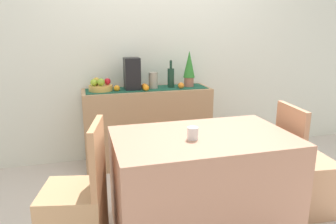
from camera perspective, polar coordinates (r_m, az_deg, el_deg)
name	(u,v)px	position (r m, az deg, el deg)	size (l,w,h in m)	color
ground_plane	(186,201)	(2.93, 3.29, -15.60)	(6.40, 6.40, 0.02)	beige
room_wall_rear	(155,39)	(3.67, -2.39, 12.88)	(6.40, 0.06, 2.70)	silver
sideboard_console	(148,126)	(3.54, -3.66, -2.53)	(1.37, 0.42, 0.84)	tan
table_runner	(147,89)	(3.44, -3.77, 4.21)	(1.29, 0.32, 0.01)	#1A4E3A
fruit_bowl	(101,88)	(3.37, -11.99, 4.26)	(0.24, 0.24, 0.06)	gold
apple_right	(107,81)	(3.37, -10.83, 5.41)	(0.07, 0.07, 0.07)	red
apple_center	(96,81)	(3.39, -12.73, 5.44)	(0.08, 0.08, 0.08)	gold
apple_rear	(94,82)	(3.33, -13.20, 5.18)	(0.07, 0.07, 0.07)	#93B32F
apple_upper	(101,82)	(3.32, -11.94, 5.29)	(0.08, 0.08, 0.08)	#86A932
wine_bottle	(171,77)	(3.48, 0.51, 6.22)	(0.07, 0.07, 0.30)	#183526
coffee_maker	(132,74)	(3.38, -6.48, 6.82)	(0.16, 0.18, 0.34)	black
ceramic_vase	(153,81)	(3.44, -2.66, 5.67)	(0.10, 0.10, 0.18)	#A29988
potted_plant	(189,68)	(3.53, 3.82, 7.93)	(0.13, 0.13, 0.40)	#AA6653
orange_loose_mid	(117,88)	(3.33, -9.18, 4.24)	(0.07, 0.07, 0.07)	orange
orange_loose_end	(181,86)	(3.44, 2.35, 4.76)	(0.07, 0.07, 0.07)	orange
orange_loose_near_bowl	(144,87)	(3.39, -4.25, 4.59)	(0.07, 0.07, 0.07)	orange
orange_loose_far	(146,88)	(3.31, -3.97, 4.34)	(0.07, 0.07, 0.07)	orange
dining_table	(202,183)	(2.41, 6.06, -12.53)	(1.27, 0.79, 0.74)	tan
coffee_cup	(193,133)	(2.17, 4.46, -3.82)	(0.08, 0.08, 0.09)	silver
chair_near_window	(76,214)	(2.32, -16.15, -17.14)	(0.47, 0.47, 0.90)	tan
chair_by_corner	(304,181)	(2.88, 23.23, -11.26)	(0.44, 0.44, 0.90)	tan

